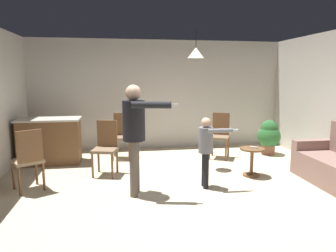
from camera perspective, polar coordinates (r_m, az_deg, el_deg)
name	(u,v)px	position (r m, az deg, el deg)	size (l,w,h in m)	color
ground	(186,191)	(5.02, 3.34, -11.95)	(7.68, 7.68, 0.00)	beige
wall_back	(159,95)	(7.85, -1.70, 5.82)	(6.40, 0.10, 2.70)	beige
kitchen_counter	(50,141)	(6.89, -20.96, -2.57)	(1.26, 0.66, 0.95)	brown
side_table_by_couch	(252,158)	(5.85, 15.24, -5.81)	(0.44, 0.44, 0.52)	brown
person_adult	(135,128)	(4.64, -6.14, -0.32)	(0.78, 0.60, 1.69)	#60564C
person_child	(206,145)	(5.02, 7.10, -3.42)	(0.60, 0.35, 1.16)	black
dining_chair_by_counter	(28,158)	(5.33, -24.40, -5.37)	(0.58, 0.58, 1.00)	brown
dining_chair_near_wall	(122,134)	(6.93, -8.52, -1.43)	(0.47, 0.47, 1.00)	brown
dining_chair_centre_back	(106,145)	(5.82, -11.43, -3.54)	(0.51, 0.51, 1.00)	brown
dining_chair_spare	(220,134)	(6.98, 9.58, -1.38)	(0.57, 0.57, 1.00)	brown
potted_plant_corner	(269,135)	(7.57, 18.15, -1.67)	(0.53, 0.53, 0.81)	brown
spare_remote_on_table	(254,148)	(5.78, 15.61, -3.87)	(0.04, 0.13, 0.04)	white
ceiling_light_pendant	(196,53)	(6.05, 5.17, 13.33)	(0.32, 0.32, 0.55)	silver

